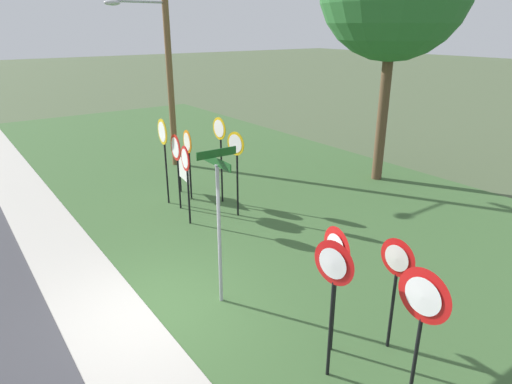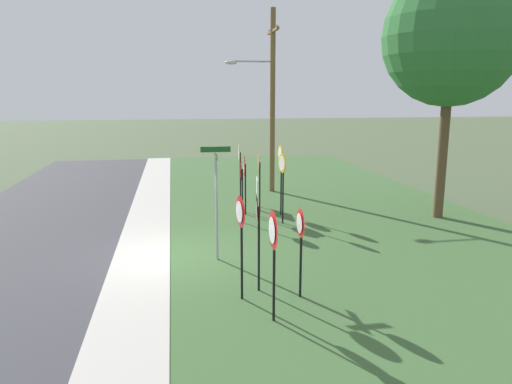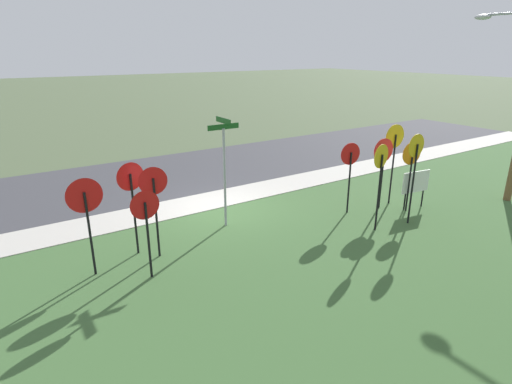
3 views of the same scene
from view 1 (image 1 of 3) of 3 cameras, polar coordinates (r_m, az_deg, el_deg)
ground_plane at (r=9.27m, az=-13.22°, el=-14.98°), size 160.00×160.00×0.00m
sidewalk_strip at (r=9.06m, az=-18.06°, el=-16.24°), size 44.00×1.60×0.06m
grass_median at (r=12.38m, az=13.21°, el=-5.31°), size 44.00×12.00×0.04m
stop_sign_near_left at (r=12.20m, az=-8.95°, el=2.98°), size 0.68×0.14×2.26m
stop_sign_near_right at (r=13.32m, az=-10.19°, el=4.64°), size 0.78×0.12×2.32m
stop_sign_far_left at (r=13.63m, az=-4.64°, el=6.42°), size 0.68×0.09×2.71m
stop_sign_far_center at (r=12.57m, az=-2.55°, el=4.60°), size 0.66×0.13×2.52m
stop_sign_far_right at (r=13.75m, az=-11.79°, el=6.25°), size 0.77×0.12×2.68m
stop_sign_center_tall at (r=14.07m, az=-8.72°, el=5.37°), size 0.72×0.14×2.26m
yield_sign_near_left at (r=7.28m, az=10.13°, el=-8.82°), size 0.69×0.15×2.33m
yield_sign_near_right at (r=6.49m, az=20.47°, el=-13.86°), size 0.80×0.10×2.33m
yield_sign_far_left at (r=6.73m, az=9.79°, el=-10.93°), size 0.70×0.14×2.39m
yield_sign_far_right at (r=7.69m, az=17.50°, el=-9.51°), size 0.66×0.10×2.09m
street_name_post at (r=8.47m, az=-4.81°, el=-3.06°), size 0.96×0.82×3.19m
utility_pole at (r=17.54m, az=-11.73°, el=17.81°), size 2.10×2.33×8.40m
notice_board at (r=14.64m, az=-9.29°, el=2.65°), size 1.09×0.19×1.25m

